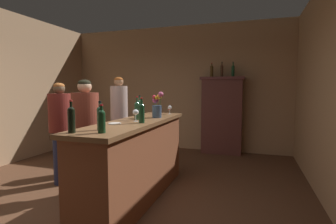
{
  "coord_description": "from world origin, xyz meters",
  "views": [
    {
      "loc": [
        1.83,
        -2.69,
        1.48
      ],
      "look_at": [
        0.78,
        0.49,
        1.18
      ],
      "focal_mm": 27.56,
      "sensor_mm": 36.0,
      "label": 1
    }
  ],
  "objects_px": {
    "wine_bottle_malbec": "(140,108)",
    "patron_in_grey": "(86,132)",
    "display_bottle_midleft": "(222,70)",
    "patron_near_entrance": "(119,118)",
    "cheese_plate": "(115,123)",
    "wine_bottle_syrah": "(102,120)",
    "display_bottle_left": "(212,71)",
    "wine_bottle_merlot": "(142,112)",
    "patron_redhead": "(61,129)",
    "display_cabinet": "(222,114)",
    "display_bottle_center": "(233,70)",
    "bar_counter": "(136,160)",
    "wine_bottle_chardonnay": "(100,117)",
    "wine_glass_front": "(136,113)",
    "flower_arrangement": "(157,107)",
    "wine_glass_mid": "(170,108)",
    "wine_bottle_riesling": "(137,110)",
    "wine_bottle_pinot": "(71,118)"
  },
  "relations": [
    {
      "from": "display_bottle_midleft",
      "to": "patron_near_entrance",
      "type": "xyz_separation_m",
      "value": [
        -1.66,
        -1.69,
        -0.96
      ]
    },
    {
      "from": "wine_bottle_merlot",
      "to": "flower_arrangement",
      "type": "relative_size",
      "value": 0.83
    },
    {
      "from": "display_bottle_left",
      "to": "display_bottle_midleft",
      "type": "bearing_deg",
      "value": 0.0
    },
    {
      "from": "patron_near_entrance",
      "to": "display_bottle_midleft",
      "type": "bearing_deg",
      "value": 109.73
    },
    {
      "from": "display_bottle_left",
      "to": "patron_near_entrance",
      "type": "relative_size",
      "value": 0.19
    },
    {
      "from": "wine_bottle_syrah",
      "to": "wine_bottle_merlot",
      "type": "distance_m",
      "value": 0.78
    },
    {
      "from": "wine_bottle_chardonnay",
      "to": "wine_bottle_syrah",
      "type": "distance_m",
      "value": 0.19
    },
    {
      "from": "wine_glass_mid",
      "to": "display_bottle_center",
      "type": "distance_m",
      "value": 2.18
    },
    {
      "from": "wine_bottle_chardonnay",
      "to": "cheese_plate",
      "type": "xyz_separation_m",
      "value": [
        -0.09,
        0.44,
        -0.13
      ]
    },
    {
      "from": "display_bottle_center",
      "to": "patron_redhead",
      "type": "relative_size",
      "value": 0.21
    },
    {
      "from": "wine_bottle_merlot",
      "to": "wine_glass_front",
      "type": "bearing_deg",
      "value": 139.91
    },
    {
      "from": "bar_counter",
      "to": "patron_redhead",
      "type": "bearing_deg",
      "value": 173.67
    },
    {
      "from": "wine_glass_front",
      "to": "flower_arrangement",
      "type": "xyz_separation_m",
      "value": [
        0.11,
        0.51,
        0.05
      ]
    },
    {
      "from": "display_bottle_midleft",
      "to": "wine_bottle_malbec",
      "type": "bearing_deg",
      "value": -108.97
    },
    {
      "from": "patron_near_entrance",
      "to": "cheese_plate",
      "type": "bearing_deg",
      "value": 1.39
    },
    {
      "from": "bar_counter",
      "to": "patron_near_entrance",
      "type": "xyz_separation_m",
      "value": [
        -0.89,
        1.16,
        0.4
      ]
    },
    {
      "from": "wine_bottle_malbec",
      "to": "patron_in_grey",
      "type": "distance_m",
      "value": 0.82
    },
    {
      "from": "wine_bottle_chardonnay",
      "to": "patron_redhead",
      "type": "xyz_separation_m",
      "value": [
        -1.33,
        0.95,
        -0.34
      ]
    },
    {
      "from": "bar_counter",
      "to": "display_bottle_midleft",
      "type": "bearing_deg",
      "value": 74.72
    },
    {
      "from": "wine_bottle_malbec",
      "to": "patron_near_entrance",
      "type": "xyz_separation_m",
      "value": [
        -0.8,
        0.83,
        -0.27
      ]
    },
    {
      "from": "display_cabinet",
      "to": "patron_redhead",
      "type": "bearing_deg",
      "value": -128.41
    },
    {
      "from": "bar_counter",
      "to": "wine_glass_front",
      "type": "height_order",
      "value": "wine_glass_front"
    },
    {
      "from": "wine_bottle_syrah",
      "to": "cheese_plate",
      "type": "relative_size",
      "value": 1.81
    },
    {
      "from": "display_bottle_midleft",
      "to": "display_cabinet",
      "type": "bearing_deg",
      "value": 0.0
    },
    {
      "from": "patron_redhead",
      "to": "display_cabinet",
      "type": "bearing_deg",
      "value": 77.04
    },
    {
      "from": "wine_bottle_merlot",
      "to": "display_bottle_center",
      "type": "relative_size",
      "value": 0.96
    },
    {
      "from": "display_cabinet",
      "to": "wine_bottle_merlot",
      "type": "height_order",
      "value": "display_cabinet"
    },
    {
      "from": "bar_counter",
      "to": "display_bottle_center",
      "type": "xyz_separation_m",
      "value": [
        1.02,
        2.85,
        1.35
      ]
    },
    {
      "from": "display_bottle_left",
      "to": "display_bottle_center",
      "type": "bearing_deg",
      "value": -0.0
    },
    {
      "from": "wine_glass_mid",
      "to": "patron_in_grey",
      "type": "height_order",
      "value": "patron_in_grey"
    },
    {
      "from": "wine_bottle_syrah",
      "to": "display_bottle_left",
      "type": "xyz_separation_m",
      "value": [
        0.45,
        3.8,
        0.7
      ]
    },
    {
      "from": "display_bottle_left",
      "to": "patron_redhead",
      "type": "height_order",
      "value": "display_bottle_left"
    },
    {
      "from": "wine_bottle_chardonnay",
      "to": "display_bottle_left",
      "type": "height_order",
      "value": "display_bottle_left"
    },
    {
      "from": "wine_bottle_riesling",
      "to": "flower_arrangement",
      "type": "distance_m",
      "value": 0.36
    },
    {
      "from": "wine_glass_front",
      "to": "display_bottle_center",
      "type": "distance_m",
      "value": 3.16
    },
    {
      "from": "cheese_plate",
      "to": "flower_arrangement",
      "type": "bearing_deg",
      "value": 73.52
    },
    {
      "from": "wine_bottle_chardonnay",
      "to": "wine_glass_front",
      "type": "bearing_deg",
      "value": 86.52
    },
    {
      "from": "wine_bottle_riesling",
      "to": "patron_near_entrance",
      "type": "height_order",
      "value": "patron_near_entrance"
    },
    {
      "from": "cheese_plate",
      "to": "patron_near_entrance",
      "type": "distance_m",
      "value": 1.71
    },
    {
      "from": "cheese_plate",
      "to": "display_bottle_midleft",
      "type": "bearing_deg",
      "value": 74.61
    },
    {
      "from": "cheese_plate",
      "to": "display_bottle_midleft",
      "type": "relative_size",
      "value": 0.46
    },
    {
      "from": "wine_bottle_malbec",
      "to": "display_bottle_midleft",
      "type": "xyz_separation_m",
      "value": [
        0.87,
        2.52,
        0.69
      ]
    },
    {
      "from": "wine_bottle_riesling",
      "to": "wine_bottle_malbec",
      "type": "relative_size",
      "value": 0.97
    },
    {
      "from": "flower_arrangement",
      "to": "wine_bottle_pinot",
      "type": "bearing_deg",
      "value": -101.73
    },
    {
      "from": "wine_bottle_pinot",
      "to": "flower_arrangement",
      "type": "bearing_deg",
      "value": 78.27
    },
    {
      "from": "bar_counter",
      "to": "wine_bottle_malbec",
      "type": "height_order",
      "value": "wine_bottle_malbec"
    },
    {
      "from": "display_bottle_midleft",
      "to": "patron_redhead",
      "type": "bearing_deg",
      "value": -128.2
    },
    {
      "from": "flower_arrangement",
      "to": "patron_in_grey",
      "type": "bearing_deg",
      "value": -149.17
    },
    {
      "from": "wine_bottle_malbec",
      "to": "wine_bottle_merlot",
      "type": "bearing_deg",
      "value": -63.34
    },
    {
      "from": "wine_bottle_pinot",
      "to": "display_bottle_center",
      "type": "xyz_separation_m",
      "value": [
        1.2,
        3.89,
        0.69
      ]
    }
  ]
}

